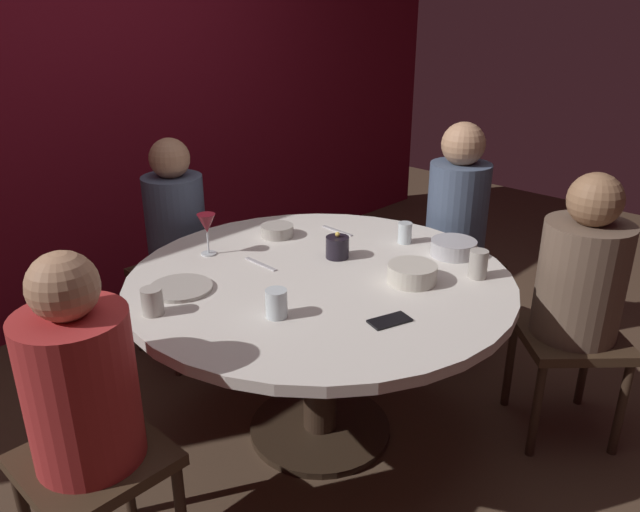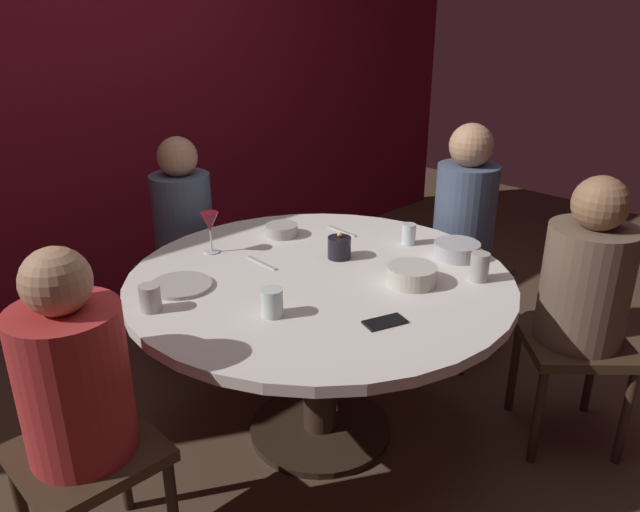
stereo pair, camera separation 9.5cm
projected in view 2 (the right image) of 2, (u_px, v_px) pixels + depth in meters
ground_plane at (320, 430)px, 2.65m from camera, size 8.00×8.00×0.00m
back_wall at (94, 83)px, 3.34m from camera, size 6.00×0.10×2.60m
dining_table at (320, 306)px, 2.42m from camera, size 1.49×1.49×0.74m
seated_diner_left at (75, 385)px, 1.76m from camera, size 0.40×0.40×1.12m
seated_diner_back at (183, 223)px, 3.03m from camera, size 0.40×0.40×1.13m
seated_diner_right at (464, 218)px, 3.00m from camera, size 0.40×0.40×1.20m
seated_diner_front_right at (586, 284)px, 2.36m from camera, size 0.57×0.57×1.13m
candle_holder at (339, 247)px, 2.52m from camera, size 0.10×0.10×0.11m
wine_glass at (210, 224)px, 2.54m from camera, size 0.08×0.08×0.18m
dinner_plate at (181, 285)px, 2.27m from camera, size 0.23×0.23×0.01m
cell_phone at (385, 322)px, 2.02m from camera, size 0.15×0.11×0.01m
bowl_serving_large at (457, 250)px, 2.53m from camera, size 0.19×0.19×0.06m
bowl_salad_center at (282, 230)px, 2.76m from camera, size 0.15×0.15×0.05m
bowl_small_white at (412, 275)px, 2.29m from camera, size 0.19×0.19×0.07m
cup_near_candle at (272, 302)px, 2.05m from camera, size 0.07×0.07×0.10m
cup_by_left_diner at (409, 234)px, 2.66m from camera, size 0.06×0.06×0.09m
cup_by_right_diner at (150, 298)px, 2.09m from camera, size 0.07×0.07×0.09m
cup_center_front at (479, 267)px, 2.31m from camera, size 0.07×0.07×0.11m
fork_near_plate at (262, 263)px, 2.47m from camera, size 0.02×0.18×0.01m
knife_near_plate at (342, 231)px, 2.82m from camera, size 0.02×0.18×0.01m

